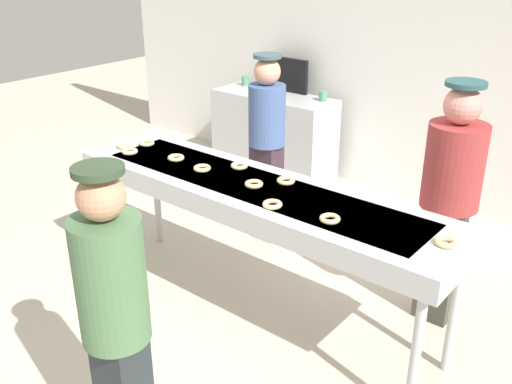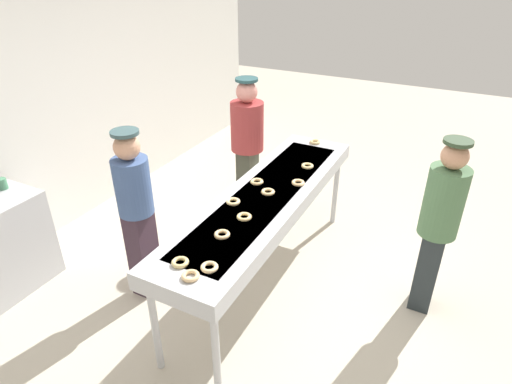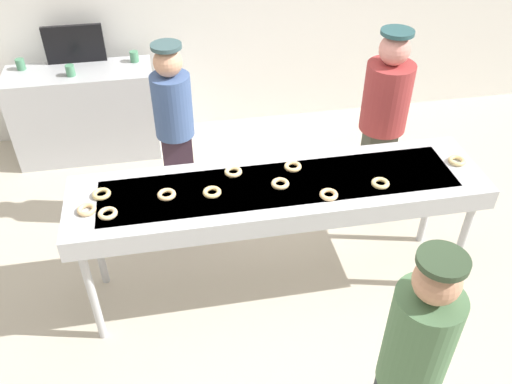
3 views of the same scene
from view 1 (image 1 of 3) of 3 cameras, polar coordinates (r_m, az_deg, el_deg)
ground_plane at (r=4.24m, az=-0.03°, el=-11.49°), size 16.00×16.00×0.00m
back_wall at (r=5.78m, az=16.81°, el=13.15°), size 8.00×0.12×2.96m
fryer_conveyor at (r=3.80m, az=-0.04°, el=-0.42°), size 2.80×0.69×0.97m
plain_donut_0 at (r=4.56m, az=-12.78°, el=4.48°), size 0.14×0.14×0.03m
plain_donut_1 at (r=3.31m, az=7.28°, el=-2.63°), size 0.17×0.17×0.03m
plain_donut_2 at (r=3.80m, az=2.95°, el=1.12°), size 0.14×0.14×0.03m
plain_donut_3 at (r=4.02m, az=-5.33°, el=2.35°), size 0.17×0.17×0.03m
plain_donut_4 at (r=4.05m, az=-1.66°, el=2.60°), size 0.14×0.14×0.03m
plain_donut_5 at (r=4.58m, az=-10.73°, el=4.76°), size 0.16×0.16×0.03m
plain_donut_6 at (r=3.46m, az=1.62°, el=-1.22°), size 0.17×0.17×0.03m
plain_donut_7 at (r=3.74m, az=-0.21°, el=0.79°), size 0.14×0.14×0.03m
plain_donut_8 at (r=4.24m, az=-7.86°, el=3.37°), size 0.13×0.13×0.03m
plain_donut_9 at (r=3.20m, az=18.21°, el=-4.71°), size 0.13×0.13×0.03m
plain_donut_10 at (r=4.43m, az=-12.34°, el=3.93°), size 0.16×0.16×0.03m
worker_baker at (r=3.90m, az=18.62°, el=0.25°), size 0.37×0.37×1.67m
worker_assistant at (r=4.85m, az=1.06°, el=5.05°), size 0.30×0.30×1.61m
customer_waiting at (r=2.73m, az=-13.71°, el=-11.79°), size 0.31×0.31×1.62m
prep_counter at (r=6.37m, az=1.72°, el=5.58°), size 1.37×0.51×0.91m
paper_cup_0 at (r=6.19m, az=0.99°, el=9.92°), size 0.08×0.08×0.10m
paper_cup_1 at (r=6.65m, az=-1.07°, el=10.89°), size 0.08×0.08×0.10m
paper_cup_2 at (r=6.03m, az=6.62°, el=9.38°), size 0.08×0.08×0.10m
menu_display at (r=6.36m, az=2.95°, el=11.49°), size 0.55×0.04×0.36m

